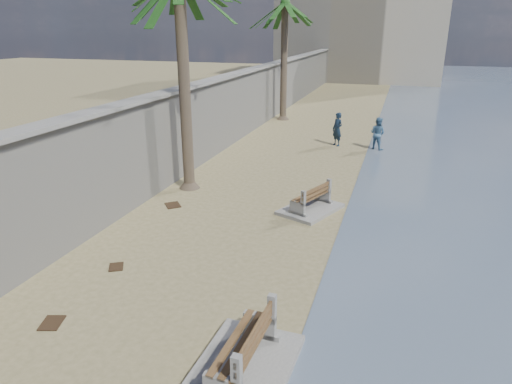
# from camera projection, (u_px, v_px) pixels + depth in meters

# --- Properties ---
(seawall) EXTENTS (0.45, 70.00, 3.50)m
(seawall) POSITION_uv_depth(u_px,v_px,m) (248.00, 102.00, 26.65)
(seawall) COLOR gray
(seawall) RESTS_ON ground_plane
(wall_cap) EXTENTS (0.80, 70.00, 0.12)m
(wall_cap) POSITION_uv_depth(u_px,v_px,m) (247.00, 71.00, 26.03)
(wall_cap) COLOR gray
(wall_cap) RESTS_ON seawall
(end_building) EXTENTS (18.00, 12.00, 14.00)m
(end_building) POSITION_uv_depth(u_px,v_px,m) (363.00, 16.00, 52.55)
(end_building) COLOR #B7AA93
(end_building) RESTS_ON ground_plane
(bench_near) EXTENTS (1.78, 2.54, 1.04)m
(bench_near) POSITION_uv_depth(u_px,v_px,m) (243.00, 352.00, 8.17)
(bench_near) COLOR gray
(bench_near) RESTS_ON ground_plane
(bench_far) EXTENTS (2.16, 2.54, 0.90)m
(bench_far) POSITION_uv_depth(u_px,v_px,m) (311.00, 200.00, 15.47)
(bench_far) COLOR gray
(bench_far) RESTS_ON ground_plane
(palm_back) EXTENTS (5.00, 5.00, 8.19)m
(palm_back) POSITION_uv_depth(u_px,v_px,m) (285.00, 5.00, 28.38)
(palm_back) COLOR brown
(palm_back) RESTS_ON ground_plane
(streetlight) EXTENTS (0.28, 0.28, 5.12)m
(streetlight) POSITION_uv_depth(u_px,v_px,m) (183.00, 7.00, 17.79)
(streetlight) COLOR #2D2D33
(streetlight) RESTS_ON wall_cap
(person_a) EXTENTS (0.87, 0.84, 2.00)m
(person_a) POSITION_uv_depth(u_px,v_px,m) (337.00, 127.00, 23.76)
(person_a) COLOR #132336
(person_a) RESTS_ON ground_plane
(person_b) EXTENTS (1.08, 0.98, 1.82)m
(person_b) POSITION_uv_depth(u_px,v_px,m) (378.00, 132.00, 23.10)
(person_b) COLOR #466D91
(person_b) RESTS_ON ground_plane
(debris_b) EXTENTS (0.55, 0.62, 0.03)m
(debris_b) POSITION_uv_depth(u_px,v_px,m) (52.00, 323.00, 9.69)
(debris_b) COLOR #382616
(debris_b) RESTS_ON ground_plane
(debris_c) EXTENTS (0.75, 0.76, 0.03)m
(debris_c) POSITION_uv_depth(u_px,v_px,m) (173.00, 205.00, 16.05)
(debris_c) COLOR #382616
(debris_c) RESTS_ON ground_plane
(debris_d) EXTENTS (0.53, 0.56, 0.03)m
(debris_d) POSITION_uv_depth(u_px,v_px,m) (116.00, 267.00, 11.94)
(debris_d) COLOR #382616
(debris_d) RESTS_ON ground_plane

